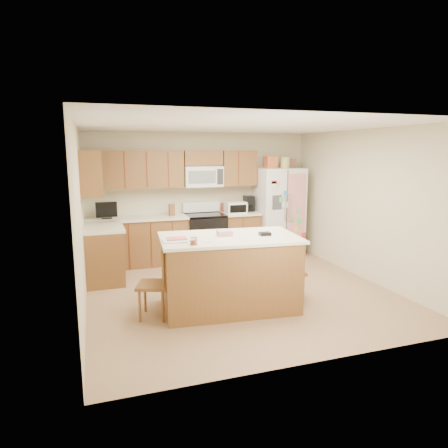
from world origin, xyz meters
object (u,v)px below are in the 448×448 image
object	(u,v)px
windsor_chair_back	(217,265)
windsor_chair_right	(290,271)
windsor_chair_left	(155,284)
island	(229,272)
stove	(205,236)
refrigerator	(278,211)

from	to	relation	value
windsor_chair_back	windsor_chair_right	world-z (taller)	windsor_chair_back
windsor_chair_left	windsor_chair_back	bearing A→B (deg)	28.90
island	windsor_chair_back	world-z (taller)	island
windsor_chair_back	stove	bearing A→B (deg)	79.79
stove	windsor_chair_right	size ratio (longest dim) A/B	1.29
stove	windsor_chair_back	distance (m)	1.99
windsor_chair_back	windsor_chair_right	size ratio (longest dim) A/B	1.12
windsor_chair_left	windsor_chair_back	size ratio (longest dim) A/B	0.97
refrigerator	windsor_chair_left	bearing A→B (deg)	-140.14
island	refrigerator	bearing A→B (deg)	51.85
stove	windsor_chair_back	bearing A→B (deg)	-100.21
stove	windsor_chair_right	xyz separation A→B (m)	(0.60, -2.46, -0.06)
island	windsor_chair_left	size ratio (longest dim) A/B	2.05
refrigerator	island	world-z (taller)	refrigerator
refrigerator	windsor_chair_left	world-z (taller)	refrigerator
stove	windsor_chair_back	world-z (taller)	stove
windsor_chair_left	windsor_chair_right	bearing A→B (deg)	1.81
windsor_chair_left	windsor_chair_right	size ratio (longest dim) A/B	1.09
refrigerator	windsor_chair_right	world-z (taller)	refrigerator
refrigerator	island	size ratio (longest dim) A/B	1.05
stove	windsor_chair_back	xyz separation A→B (m)	(-0.35, -1.96, -0.01)
island	windsor_chair_back	distance (m)	0.57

